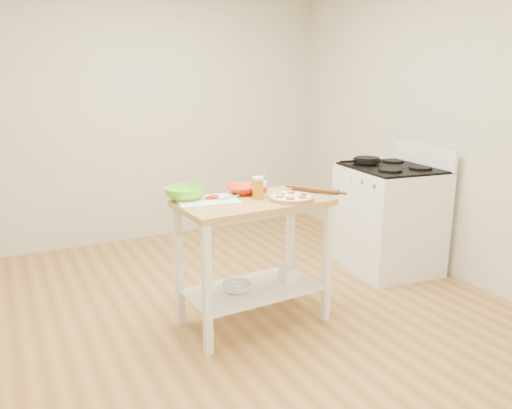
{
  "coord_description": "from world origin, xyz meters",
  "views": [
    {
      "loc": [
        -1.44,
        -2.94,
        1.7
      ],
      "look_at": [
        0.08,
        -0.06,
        0.87
      ],
      "focal_mm": 35.0,
      "sensor_mm": 36.0,
      "label": 1
    }
  ],
  "objects": [
    {
      "name": "room_shell",
      "position": [
        0.0,
        0.0,
        1.35
      ],
      "size": [
        4.04,
        4.54,
        2.74
      ],
      "color": "#A7783D",
      "rests_on": "ground"
    },
    {
      "name": "prep_island",
      "position": [
        0.07,
        -0.04,
        0.64
      ],
      "size": [
        1.04,
        0.6,
        0.9
      ],
      "rotation": [
        0.0,
        0.0,
        0.04
      ],
      "color": "tan",
      "rests_on": "ground"
    },
    {
      "name": "gas_stove",
      "position": [
        1.64,
        0.34,
        0.47
      ],
      "size": [
        0.8,
        0.9,
        1.11
      ],
      "rotation": [
        0.0,
        0.0,
        -0.12
      ],
      "color": "white",
      "rests_on": "ground"
    },
    {
      "name": "skillet",
      "position": [
        1.52,
        0.54,
        0.98
      ],
      "size": [
        0.39,
        0.25,
        0.03
      ],
      "rotation": [
        0.0,
        0.0,
        -0.16
      ],
      "color": "black",
      "rests_on": "gas_stove"
    },
    {
      "name": "pizza",
      "position": [
        0.29,
        -0.16,
        0.92
      ],
      "size": [
        0.31,
        0.31,
        0.05
      ],
      "rotation": [
        0.0,
        0.0,
        -0.36
      ],
      "color": "tan",
      "rests_on": "prep_island"
    },
    {
      "name": "cutting_board",
      "position": [
        -0.22,
        0.07,
        0.91
      ],
      "size": [
        0.44,
        0.36,
        0.04
      ],
      "rotation": [
        0.0,
        0.0,
        -0.16
      ],
      "color": "white",
      "rests_on": "prep_island"
    },
    {
      "name": "spatula",
      "position": [
        -0.08,
        0.04,
        0.92
      ],
      "size": [
        0.15,
        0.05,
        0.01
      ],
      "rotation": [
        0.0,
        0.0,
        0.01
      ],
      "color": "teal",
      "rests_on": "cutting_board"
    },
    {
      "name": "knife",
      "position": [
        -0.34,
        0.16,
        0.92
      ],
      "size": [
        0.27,
        0.07,
        0.01
      ],
      "rotation": [
        0.0,
        0.0,
        0.16
      ],
      "color": "silver",
      "rests_on": "cutting_board"
    },
    {
      "name": "orange_bowl",
      "position": [
        0.09,
        0.16,
        0.93
      ],
      "size": [
        0.26,
        0.26,
        0.06
      ],
      "primitive_type": "imported",
      "rotation": [
        0.0,
        0.0,
        -0.07
      ],
      "color": "red",
      "rests_on": "prep_island"
    },
    {
      "name": "green_bowl",
      "position": [
        -0.34,
        0.17,
        0.94
      ],
      "size": [
        0.32,
        0.32,
        0.09
      ],
      "primitive_type": "imported",
      "rotation": [
        0.0,
        0.0,
        0.19
      ],
      "color": "#6AE124",
      "rests_on": "prep_island"
    },
    {
      "name": "beer_pint",
      "position": [
        0.11,
        -0.03,
        0.98
      ],
      "size": [
        0.08,
        0.08,
        0.15
      ],
      "color": "#B57613",
      "rests_on": "prep_island"
    },
    {
      "name": "yogurt_tub",
      "position": [
        0.15,
        0.01,
        0.96
      ],
      "size": [
        0.09,
        0.09,
        0.2
      ],
      "color": "white",
      "rests_on": "prep_island"
    },
    {
      "name": "rolling_pin",
      "position": [
        0.55,
        -0.06,
        0.92
      ],
      "size": [
        0.22,
        0.33,
        0.04
      ],
      "primitive_type": "cylinder",
      "rotation": [
        1.57,
        0.0,
        0.54
      ],
      "color": "#542C13",
      "rests_on": "prep_island"
    },
    {
      "name": "shelf_glass_bowl",
      "position": [
        -0.07,
        -0.05,
        0.29
      ],
      "size": [
        0.25,
        0.25,
        0.06
      ],
      "primitive_type": "imported",
      "rotation": [
        0.0,
        0.0,
        -0.25
      ],
      "color": "silver",
      "rests_on": "prep_island"
    },
    {
      "name": "shelf_bin",
      "position": [
        0.35,
        -0.06,
        0.31
      ],
      "size": [
        0.11,
        0.11,
        0.11
      ],
      "primitive_type": "cube",
      "rotation": [
        0.0,
        0.0,
        0.04
      ],
      "color": "white",
      "rests_on": "prep_island"
    }
  ]
}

